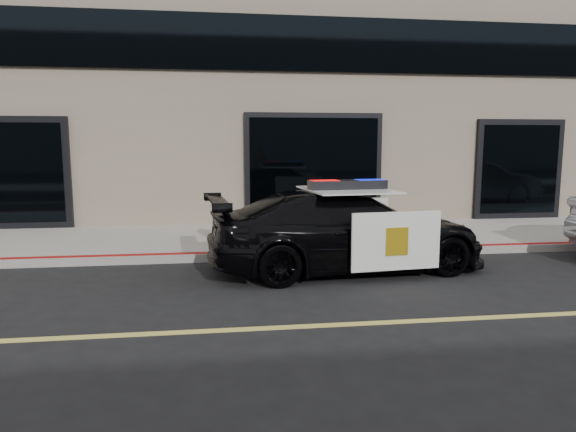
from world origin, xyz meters
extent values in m
plane|color=black|center=(0.00, 0.00, 0.00)|extent=(120.00, 120.00, 0.00)
cube|color=gray|center=(0.00, 5.25, 0.07)|extent=(60.00, 3.50, 0.15)
cube|color=#756856|center=(0.00, 10.50, 6.00)|extent=(60.00, 7.00, 12.00)
imported|color=black|center=(-1.24, 2.61, 0.68)|extent=(2.79, 5.03, 1.35)
cube|color=white|center=(-0.70, 1.69, 0.65)|extent=(1.44, 0.17, 0.90)
cube|color=white|center=(-0.88, 3.62, 0.65)|extent=(1.44, 0.17, 0.90)
cube|color=white|center=(-1.24, 2.61, 1.37)|extent=(1.50, 1.75, 0.02)
cube|color=gold|center=(-0.70, 1.66, 0.65)|extent=(0.36, 0.05, 0.43)
cube|color=black|center=(-1.24, 2.61, 1.44)|extent=(1.32, 0.46, 0.16)
cube|color=red|center=(-1.63, 2.57, 1.46)|extent=(0.48, 0.34, 0.15)
cube|color=#0C19CC|center=(-0.85, 2.65, 1.46)|extent=(0.48, 0.34, 0.15)
cylinder|color=beige|center=(-3.35, 4.58, 0.19)|extent=(0.40, 0.40, 0.09)
cylinder|color=beige|center=(-3.35, 4.58, 0.51)|extent=(0.29, 0.29, 0.55)
cylinder|color=beige|center=(-3.35, 4.58, 0.81)|extent=(0.34, 0.34, 0.07)
sphere|color=beige|center=(-3.35, 4.58, 0.87)|extent=(0.25, 0.25, 0.25)
cylinder|color=beige|center=(-3.35, 4.58, 0.98)|extent=(0.08, 0.08, 0.08)
cylinder|color=beige|center=(-3.35, 4.77, 0.59)|extent=(0.14, 0.13, 0.14)
cylinder|color=beige|center=(-3.35, 4.39, 0.59)|extent=(0.14, 0.13, 0.14)
cylinder|color=beige|center=(-3.35, 4.36, 0.51)|extent=(0.19, 0.15, 0.19)
camera|label=1|loc=(-3.37, -5.69, 2.13)|focal=32.00mm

